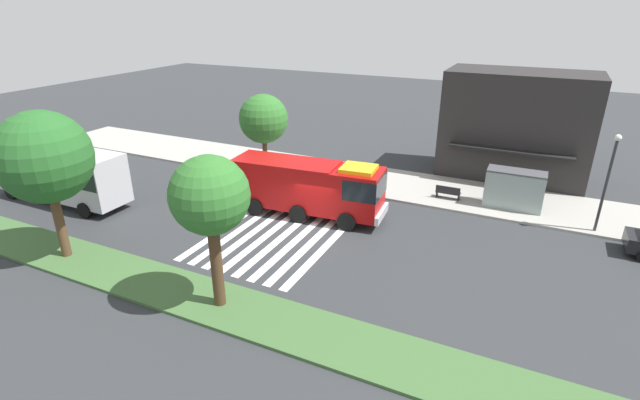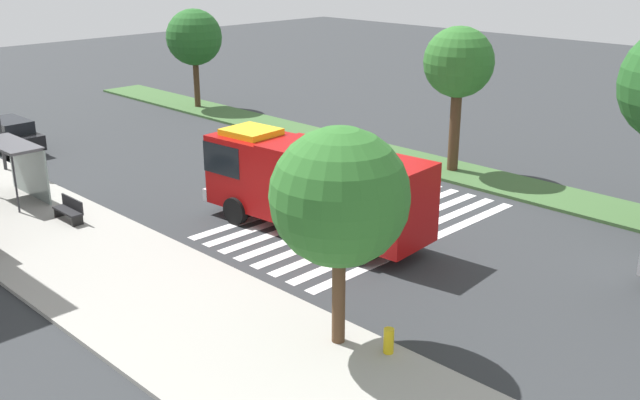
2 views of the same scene
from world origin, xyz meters
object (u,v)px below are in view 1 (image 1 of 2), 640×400
object	(u,v)px
fire_truck	(312,186)
bench_near_shelter	(448,192)
sidewalk_tree_far_west	(263,119)
bus_stop_shelter	(515,183)
street_lamp	(608,175)
fire_hydrant	(247,167)
median_tree_far_west	(44,158)
transit_bus	(58,170)
median_tree_west	(210,197)

from	to	relation	value
fire_truck	bench_near_shelter	distance (m)	9.43
bench_near_shelter	fire_truck	bearing A→B (deg)	-139.82
sidewalk_tree_far_west	bench_near_shelter	bearing A→B (deg)	2.99
bus_stop_shelter	fire_truck	bearing A→B (deg)	-151.43
fire_truck	sidewalk_tree_far_west	distance (m)	8.82
bench_near_shelter	street_lamp	distance (m)	9.21
fire_hydrant	street_lamp	bearing A→B (deg)	0.24
bus_stop_shelter	median_tree_far_west	distance (m)	26.30
bench_near_shelter	median_tree_far_west	size ratio (longest dim) A/B	0.21
transit_bus	sidewalk_tree_far_west	size ratio (longest dim) A/B	1.69
transit_bus	bench_near_shelter	distance (m)	25.71
fire_hydrant	median_tree_far_west	bearing A→B (deg)	-94.52
bench_near_shelter	transit_bus	bearing A→B (deg)	-154.22
bench_near_shelter	median_tree_west	distance (m)	18.10
transit_bus	fire_hydrant	world-z (taller)	transit_bus
median_tree_west	fire_hydrant	distance (m)	17.94
bench_near_shelter	sidewalk_tree_far_west	xyz separation A→B (m)	(-13.79, -0.72, 3.69)
fire_truck	median_tree_far_west	bearing A→B (deg)	-136.83
transit_bus	median_tree_far_west	bearing A→B (deg)	142.93
bus_stop_shelter	fire_hydrant	bearing A→B (deg)	-176.23
bus_stop_shelter	sidewalk_tree_far_west	xyz separation A→B (m)	(-17.79, -0.76, 2.39)
transit_bus	fire_hydrant	bearing A→B (deg)	-128.84
bench_near_shelter	median_tree_far_west	bearing A→B (deg)	-135.17
bench_near_shelter	fire_hydrant	distance (m)	15.20
sidewalk_tree_far_west	fire_hydrant	xyz separation A→B (m)	(-1.36, -0.50, -3.79)
bus_stop_shelter	street_lamp	world-z (taller)	street_lamp
street_lamp	bus_stop_shelter	bearing A→B (deg)	165.98
median_tree_west	transit_bus	bearing A→B (deg)	162.95
transit_bus	bus_stop_shelter	distance (m)	29.33
street_lamp	median_tree_west	xyz separation A→B (m)	(-15.19, -15.12, 1.64)
fire_truck	median_tree_west	distance (m)	10.73
bench_near_shelter	fire_hydrant	xyz separation A→B (m)	(-15.15, -1.22, -0.10)
fire_truck	fire_hydrant	bearing A→B (deg)	144.32
street_lamp	median_tree_far_west	distance (m)	29.27
bus_stop_shelter	median_tree_far_west	xyz separation A→B (m)	(-20.34, -16.28, 3.56)
sidewalk_tree_far_west	fire_hydrant	world-z (taller)	sidewalk_tree_far_west
street_lamp	sidewalk_tree_far_west	bearing A→B (deg)	178.98
median_tree_far_west	fire_hydrant	size ratio (longest dim) A/B	10.83
bench_near_shelter	fire_hydrant	bearing A→B (deg)	-175.40
median_tree_far_west	fire_truck	bearing A→B (deg)	47.98
bench_near_shelter	median_tree_far_west	distance (m)	23.54
bus_stop_shelter	median_tree_far_west	size ratio (longest dim) A/B	0.46
fire_truck	median_tree_west	size ratio (longest dim) A/B	1.43
bus_stop_shelter	sidewalk_tree_far_west	bearing A→B (deg)	-177.55
street_lamp	median_tree_far_west	xyz separation A→B (m)	(-24.99, -15.12, 1.91)
bench_near_shelter	median_tree_west	world-z (taller)	median_tree_west
bench_near_shelter	median_tree_west	size ratio (longest dim) A/B	0.24
transit_bus	median_tree_west	xyz separation A→B (m)	(16.57, -5.08, 3.02)
transit_bus	street_lamp	distance (m)	33.34
median_tree_west	fire_truck	bearing A→B (deg)	93.28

